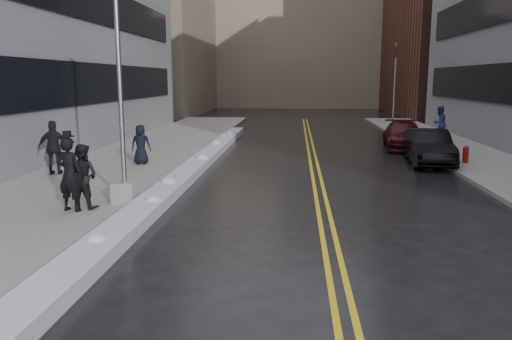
% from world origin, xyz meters
% --- Properties ---
extents(ground, '(160.00, 160.00, 0.00)m').
position_xyz_m(ground, '(0.00, 0.00, 0.00)').
color(ground, black).
rests_on(ground, ground).
extents(sidewalk_west, '(5.50, 50.00, 0.15)m').
position_xyz_m(sidewalk_west, '(-5.75, 10.00, 0.07)').
color(sidewalk_west, gray).
rests_on(sidewalk_west, ground).
extents(sidewalk_east, '(4.00, 50.00, 0.15)m').
position_xyz_m(sidewalk_east, '(10.00, 10.00, 0.07)').
color(sidewalk_east, gray).
rests_on(sidewalk_east, ground).
extents(lane_line_left, '(0.12, 50.00, 0.01)m').
position_xyz_m(lane_line_left, '(2.35, 10.00, 0.00)').
color(lane_line_left, gold).
rests_on(lane_line_left, ground).
extents(lane_line_right, '(0.12, 50.00, 0.01)m').
position_xyz_m(lane_line_right, '(2.65, 10.00, 0.00)').
color(lane_line_right, gold).
rests_on(lane_line_right, ground).
extents(snow_ridge, '(0.90, 30.00, 0.34)m').
position_xyz_m(snow_ridge, '(-2.45, 8.00, 0.17)').
color(snow_ridge, silver).
rests_on(snow_ridge, ground).
extents(building_west_far, '(14.00, 22.00, 18.00)m').
position_xyz_m(building_west_far, '(-15.50, 44.00, 9.00)').
color(building_west_far, gray).
rests_on(building_west_far, ground).
extents(building_far, '(36.00, 16.00, 22.00)m').
position_xyz_m(building_far, '(2.00, 60.00, 11.00)').
color(building_far, gray).
rests_on(building_far, ground).
extents(lamppost, '(0.65, 0.65, 7.62)m').
position_xyz_m(lamppost, '(-3.30, 2.00, 2.53)').
color(lamppost, gray).
rests_on(lamppost, sidewalk_west).
extents(fire_hydrant, '(0.26, 0.26, 0.73)m').
position_xyz_m(fire_hydrant, '(9.00, 10.00, 0.55)').
color(fire_hydrant, maroon).
rests_on(fire_hydrant, sidewalk_east).
extents(traffic_signal, '(0.16, 0.20, 6.00)m').
position_xyz_m(traffic_signal, '(8.50, 24.00, 3.40)').
color(traffic_signal, gray).
rests_on(traffic_signal, sidewalk_east).
extents(pedestrian_fedora, '(0.84, 0.65, 2.04)m').
position_xyz_m(pedestrian_fedora, '(-4.43, 0.92, 1.17)').
color(pedestrian_fedora, black).
rests_on(pedestrian_fedora, sidewalk_west).
extents(pedestrian_b, '(1.00, 0.85, 1.81)m').
position_xyz_m(pedestrian_b, '(-4.22, 1.25, 1.06)').
color(pedestrian_b, black).
rests_on(pedestrian_b, sidewalk_west).
extents(pedestrian_c, '(0.87, 0.61, 1.68)m').
position_xyz_m(pedestrian_c, '(-4.86, 8.57, 0.99)').
color(pedestrian_c, black).
rests_on(pedestrian_c, sidewalk_west).
extents(pedestrian_d, '(1.27, 0.74, 2.04)m').
position_xyz_m(pedestrian_d, '(-7.40, 6.03, 1.17)').
color(pedestrian_d, black).
rests_on(pedestrian_d, sidewalk_west).
extents(pedestrian_east, '(1.22, 1.20, 1.98)m').
position_xyz_m(pedestrian_east, '(10.21, 18.61, 1.14)').
color(pedestrian_east, navy).
rests_on(pedestrian_east, sidewalk_east).
extents(car_black, '(1.94, 4.77, 1.54)m').
position_xyz_m(car_black, '(7.50, 10.37, 0.77)').
color(car_black, black).
rests_on(car_black, ground).
extents(car_maroon, '(2.50, 5.11, 1.43)m').
position_xyz_m(car_maroon, '(7.50, 15.46, 0.71)').
color(car_maroon, '#39090E').
rests_on(car_maroon, ground).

